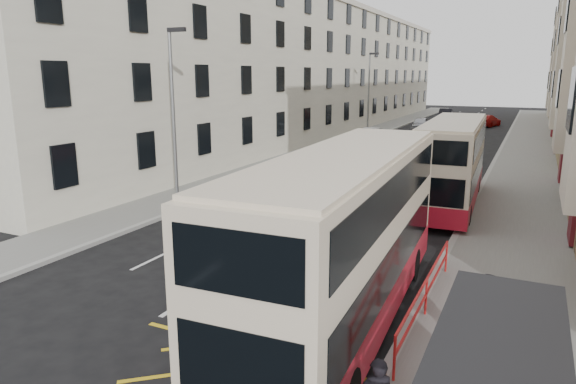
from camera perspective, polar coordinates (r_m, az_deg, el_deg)
The scene contains 18 objects.
ground at distance 12.38m, azimuth -22.94°, elevation -18.16°, with size 200.00×200.00×0.00m, color black.
pavement_right at distance 37.26m, azimuth 24.76°, elevation 2.35°, with size 4.00×120.00×0.15m, color slate.
pavement_left at distance 40.48m, azimuth 2.29°, elevation 4.31°, with size 3.00×120.00×0.15m, color slate.
kerb_right at distance 37.33m, azimuth 21.70°, elevation 2.65°, with size 0.25×120.00×0.15m, color #989893.
kerb_left at distance 39.92m, azimuth 4.27°, elevation 4.16°, with size 0.25×120.00×0.15m, color #989893.
road_markings at distance 52.78m, azimuth 16.43°, elevation 5.75°, with size 10.00×110.00×0.01m, color silver, non-canonical shape.
terrace_left at distance 56.60m, azimuth 3.08°, elevation 13.32°, with size 9.18×79.00×13.25m.
guard_railing at distance 13.76m, azimuth 15.14°, elevation -10.32°, with size 0.06×6.56×1.01m.
street_lamp_near at distance 23.86m, azimuth -12.56°, elevation 8.96°, with size 0.93×0.18×8.00m.
street_lamp_far at distance 50.94m, azimuth 9.02°, elevation 11.10°, with size 0.93×0.18×8.00m.
double_decker_front at distance 12.70m, azimuth 6.40°, elevation -5.22°, with size 3.03×11.15×4.41m.
double_decker_rear at distance 25.40m, azimuth 17.76°, elevation 3.07°, with size 2.81×10.36×4.10m.
pedestrian_mid at distance 12.09m, azimuth 21.31°, elevation -12.89°, with size 0.92×0.72×1.90m, color black.
pedestrian_far at distance 10.59m, azimuth 19.01°, elevation -17.45°, with size 0.94×0.39×1.61m, color black.
white_van at distance 45.43m, azimuth 9.09°, elevation 6.05°, with size 2.70×5.85×1.63m, color white.
car_silver at distance 59.48m, azimuth 14.48°, elevation 7.33°, with size 1.72×4.28×1.46m, color #B9BBC2.
car_dark at distance 73.82m, azimuth 17.10°, elevation 8.25°, with size 1.66×4.76×1.57m, color black.
car_red at distance 66.61m, azimuth 21.29°, elevation 7.41°, with size 1.96×4.82×1.40m, color #A90D0C.
Camera 1 is at (8.32, -6.75, 6.20)m, focal length 32.00 mm.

